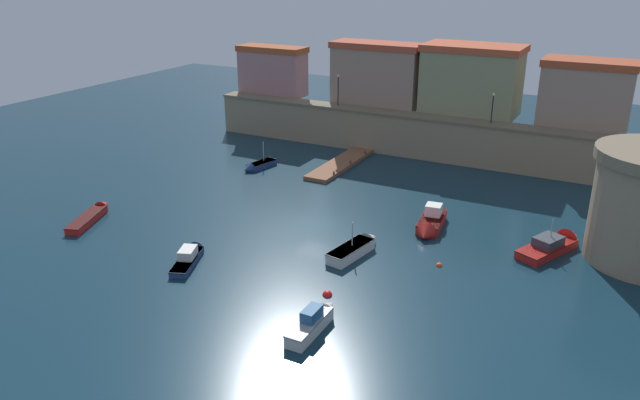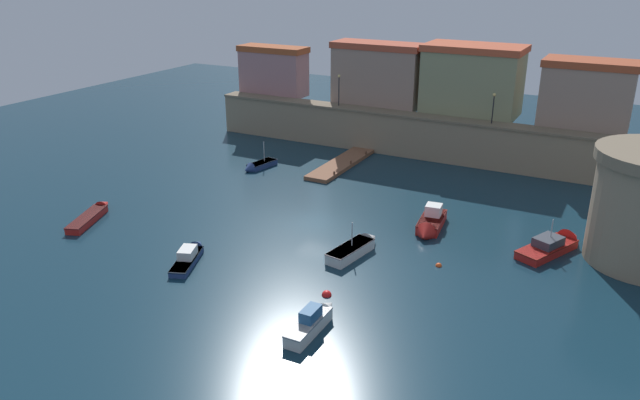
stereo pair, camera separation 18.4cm
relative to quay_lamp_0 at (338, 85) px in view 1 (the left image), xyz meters
The scene contains 15 objects.
ground_plane 24.26m from the quay_lamp_0, 68.53° to the right, with size 123.09×123.09×0.00m, color #112D3D.
quay_wall 9.69m from the quay_lamp_0, ahead, with size 47.45×2.49×4.67m.
old_town_backdrop 11.36m from the quay_lamp_0, 17.81° to the left, with size 44.94×5.98×7.49m.
pier_dock 10.41m from the quay_lamp_0, 61.41° to the right, with size 2.54×11.62×0.70m.
quay_lamp_0 is the anchor object (origin of this frame).
quay_lamp_1 17.48m from the quay_lamp_0, ahead, with size 0.32×0.32×3.11m.
moored_boat_0 26.20m from the quay_lamp_0, 46.68° to the right, with size 2.38×5.68×2.12m.
moored_boat_1 29.38m from the quay_lamp_0, 60.90° to the right, with size 2.30×5.74×2.90m.
moored_boat_2 39.36m from the quay_lamp_0, 65.78° to the right, with size 1.21×5.18×1.64m.
moored_boat_3 32.55m from the quay_lamp_0, 83.36° to the right, with size 3.13×5.58×1.48m.
moored_boat_4 14.09m from the quay_lamp_0, 106.25° to the right, with size 2.01×4.45×2.99m.
moored_boat_5 32.76m from the quay_lamp_0, 33.04° to the right, with size 4.47×6.89×3.23m.
moored_boat_6 31.37m from the quay_lamp_0, 106.12° to the right, with size 3.48×6.59×1.16m.
mooring_buoy_0 35.62m from the quay_lamp_0, 64.82° to the right, with size 0.65×0.65×0.65m, color red.
mooring_buoy_1 32.18m from the quay_lamp_0, 50.38° to the right, with size 0.46×0.46×0.46m, color #EA4C19.
Camera 1 is at (22.44, -41.56, 20.54)m, focal length 34.89 mm.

